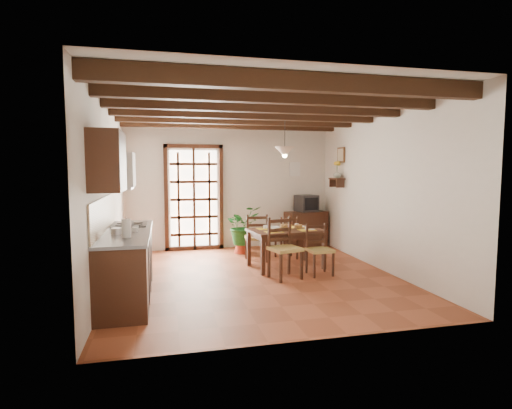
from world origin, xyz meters
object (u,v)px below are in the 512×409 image
object	(u,v)px
chair_far_left	(256,246)
dining_table	(286,234)
chair_near_right	(319,259)
chair_far_right	(286,245)
kitchen_counter	(127,263)
crt_tv	(306,203)
pendant_lamp	(285,151)
chair_near_left	(285,260)
potted_plant	(242,226)
sideboard	(306,229)

from	to	relation	value
chair_far_left	dining_table	bearing A→B (deg)	130.92
chair_near_right	chair_far_right	xyz separation A→B (m)	(-0.17, 1.28, 0.00)
kitchen_counter	crt_tv	bearing A→B (deg)	37.68
chair_far_right	pendant_lamp	bearing A→B (deg)	64.37
pendant_lamp	dining_table	bearing A→B (deg)	-90.00
chair_near_left	potted_plant	size ratio (longest dim) A/B	0.47
dining_table	sideboard	bearing A→B (deg)	52.07
chair_far_left	crt_tv	world-z (taller)	crt_tv
chair_far_right	sideboard	distance (m)	1.34
chair_far_left	pendant_lamp	world-z (taller)	pendant_lamp
chair_far_left	sideboard	size ratio (longest dim) A/B	0.98
dining_table	pendant_lamp	bearing A→B (deg)	82.62
dining_table	chair_far_right	world-z (taller)	chair_far_right
dining_table	chair_far_left	size ratio (longest dim) A/B	1.48
sideboard	kitchen_counter	bearing A→B (deg)	-153.66
kitchen_counter	chair_near_right	bearing A→B (deg)	9.02
sideboard	pendant_lamp	distance (m)	2.57
chair_near_right	kitchen_counter	bearing A→B (deg)	-174.17
chair_near_left	crt_tv	bearing A→B (deg)	47.24
chair_far_left	chair_far_right	world-z (taller)	chair_far_left
chair_far_right	crt_tv	size ratio (longest dim) A/B	1.63
dining_table	potted_plant	world-z (taller)	potted_plant
sideboard	crt_tv	xyz separation A→B (m)	(0.00, -0.01, 0.59)
kitchen_counter	dining_table	size ratio (longest dim) A/B	1.66
chair_far_right	crt_tv	distance (m)	1.51
chair_far_left	potted_plant	bearing A→B (deg)	-74.47
chair_far_left	sideboard	bearing A→B (deg)	-134.03
chair_near_left	pendant_lamp	xyz separation A→B (m)	(0.23, 0.78, 1.77)
sideboard	potted_plant	world-z (taller)	potted_plant
chair_near_right	potted_plant	xyz separation A→B (m)	(-0.91, 1.98, 0.31)
dining_table	chair_near_left	bearing A→B (deg)	-116.28
kitchen_counter	chair_near_right	xyz separation A→B (m)	(3.02, 0.48, -0.21)
chair_near_right	sideboard	size ratio (longest dim) A/B	0.90
dining_table	potted_plant	size ratio (longest dim) A/B	0.65
kitchen_counter	crt_tv	distance (m)	4.64
crt_tv	kitchen_counter	bearing A→B (deg)	-157.15
kitchen_counter	chair_near_left	bearing A→B (deg)	9.50
dining_table	pendant_lamp	distance (m)	1.48
dining_table	crt_tv	distance (m)	2.06
sideboard	pendant_lamp	size ratio (longest dim) A/B	1.11
crt_tv	potted_plant	world-z (taller)	potted_plant
chair_near_left	pendant_lamp	size ratio (longest dim) A/B	1.16
crt_tv	pendant_lamp	world-z (taller)	pendant_lamp
chair_far_right	potted_plant	distance (m)	1.07
chair_near_right	pendant_lamp	xyz separation A→B (m)	(-0.40, 0.70, 1.81)
chair_near_right	crt_tv	xyz separation A→B (m)	(0.63, 2.34, 0.72)
sideboard	crt_tv	world-z (taller)	crt_tv
chair_far_left	crt_tv	distance (m)	1.96
chair_near_left	potted_plant	distance (m)	2.10
chair_near_left	sideboard	bearing A→B (deg)	47.30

